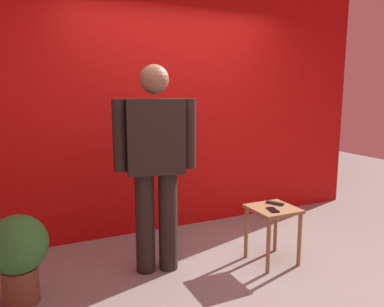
{
  "coord_description": "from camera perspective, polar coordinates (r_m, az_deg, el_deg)",
  "views": [
    {
      "loc": [
        -1.61,
        -2.48,
        1.59
      ],
      "look_at": [
        -0.2,
        0.55,
        1.02
      ],
      "focal_mm": 34.83,
      "sensor_mm": 36.0,
      "label": 1
    }
  ],
  "objects": [
    {
      "name": "ground_plane",
      "position": [
        3.36,
        7.44,
        -18.63
      ],
      "size": [
        12.0,
        12.0,
        0.0
      ],
      "primitive_type": "plane",
      "color": "gray"
    },
    {
      "name": "potted_plant",
      "position": [
        3.12,
        -25.09,
        -13.51
      ],
      "size": [
        0.44,
        0.44,
        0.69
      ],
      "color": "brown",
      "rests_on": "ground_plane"
    },
    {
      "name": "standing_person",
      "position": [
        3.19,
        -5.6,
        -0.86
      ],
      "size": [
        0.71,
        0.33,
        1.8
      ],
      "color": "black",
      "rests_on": "ground_plane"
    },
    {
      "name": "cell_phone",
      "position": [
        3.44,
        12.27,
        -8.42
      ],
      "size": [
        0.1,
        0.16,
        0.01
      ],
      "primitive_type": "cube",
      "rotation": [
        0.0,
        0.0,
        -0.23
      ],
      "color": "black",
      "rests_on": "side_table"
    },
    {
      "name": "tv_remote",
      "position": [
        3.62,
        12.61,
        -7.42
      ],
      "size": [
        0.12,
        0.17,
        0.02
      ],
      "primitive_type": "cube",
      "rotation": [
        0.0,
        0.0,
        0.51
      ],
      "color": "black",
      "rests_on": "side_table"
    },
    {
      "name": "side_table",
      "position": [
        3.56,
        12.26,
        -9.68
      ],
      "size": [
        0.4,
        0.4,
        0.53
      ],
      "color": "olive",
      "rests_on": "ground_plane"
    },
    {
      "name": "back_wall_red",
      "position": [
        4.25,
        -2.8,
        11.06
      ],
      "size": [
        5.06,
        0.12,
        3.38
      ],
      "primitive_type": "cube",
      "color": "#B70F0E",
      "rests_on": "ground_plane"
    }
  ]
}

